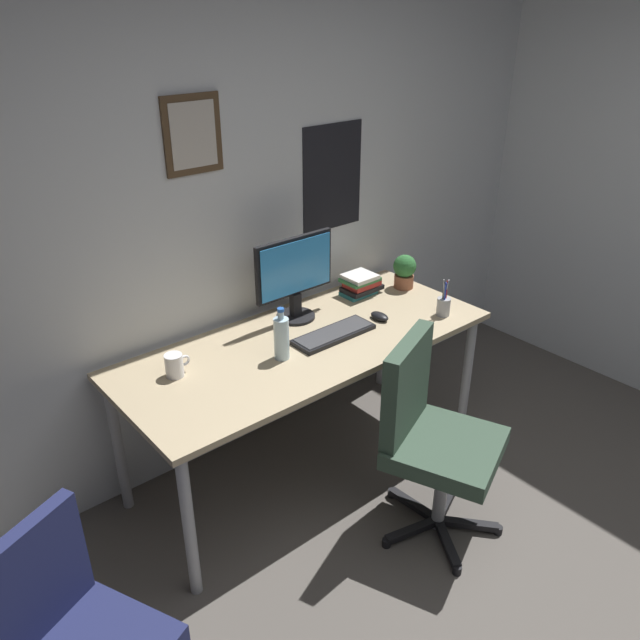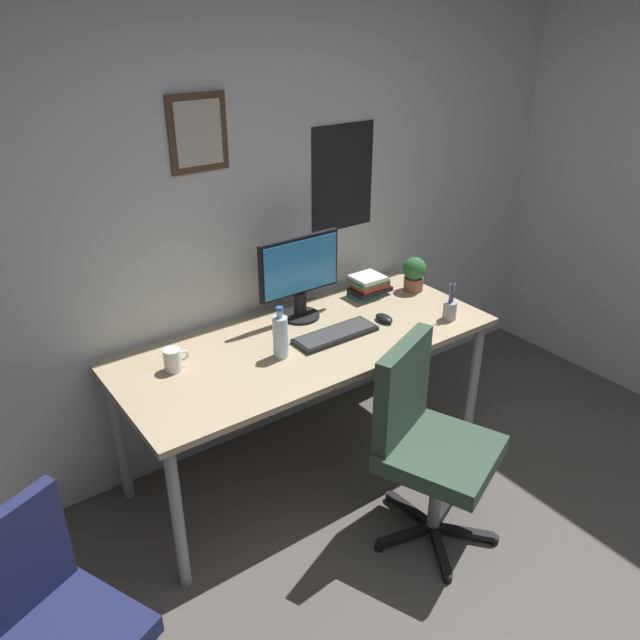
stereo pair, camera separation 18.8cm
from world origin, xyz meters
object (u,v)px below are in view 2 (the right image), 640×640
at_px(coffee_mug_near, 173,360).
at_px(keyboard, 336,334).
at_px(book_stack_left, 369,285).
at_px(monitor, 299,274).
at_px(office_chair, 425,435).
at_px(side_chair, 47,622).
at_px(potted_plant, 414,273).
at_px(water_bottle, 280,336).
at_px(pen_cup, 450,310).
at_px(computer_mouse, 384,318).

bearing_deg(coffee_mug_near, keyboard, -12.75).
bearing_deg(book_stack_left, monitor, 179.44).
height_order(office_chair, book_stack_left, office_chair).
bearing_deg(side_chair, potted_plant, 18.83).
xyz_separation_m(office_chair, side_chair, (-1.59, 0.03, -0.03)).
height_order(monitor, coffee_mug_near, monitor).
distance_m(water_bottle, book_stack_left, 0.81).
distance_m(water_bottle, coffee_mug_near, 0.49).
xyz_separation_m(monitor, water_bottle, (-0.30, -0.29, -0.13)).
relative_size(water_bottle, coffee_mug_near, 2.15).
height_order(office_chair, side_chair, office_chair).
height_order(side_chair, coffee_mug_near, side_chair).
bearing_deg(office_chair, pen_cup, 37.13).
bearing_deg(office_chair, water_bottle, 119.38).
height_order(keyboard, pen_cup, pen_cup).
relative_size(side_chair, keyboard, 2.03).
height_order(computer_mouse, book_stack_left, book_stack_left).
xyz_separation_m(monitor, book_stack_left, (0.46, -0.00, -0.18)).
height_order(office_chair, computer_mouse, office_chair).
bearing_deg(office_chair, keyboard, 92.45).
distance_m(coffee_mug_near, book_stack_left, 1.21).
relative_size(coffee_mug_near, pen_cup, 0.59).
height_order(pen_cup, book_stack_left, pen_cup).
xyz_separation_m(keyboard, water_bottle, (-0.32, -0.00, 0.09)).
distance_m(monitor, water_bottle, 0.44).
bearing_deg(keyboard, potted_plant, 15.13).
relative_size(monitor, potted_plant, 2.36).
relative_size(potted_plant, book_stack_left, 0.87).
bearing_deg(coffee_mug_near, book_stack_left, 4.93).
height_order(coffee_mug_near, pen_cup, pen_cup).
bearing_deg(book_stack_left, coffee_mug_near, -175.07).
height_order(monitor, computer_mouse, monitor).
height_order(computer_mouse, pen_cup, pen_cup).
height_order(office_chair, pen_cup, pen_cup).
bearing_deg(coffee_mug_near, pen_cup, -15.00).
bearing_deg(water_bottle, coffee_mug_near, 158.47).
distance_m(side_chair, potted_plant, 2.41).
relative_size(coffee_mug_near, book_stack_left, 0.52).
bearing_deg(side_chair, water_bottle, 24.93).
height_order(side_chair, water_bottle, water_bottle).
relative_size(keyboard, potted_plant, 2.21).
xyz_separation_m(potted_plant, pen_cup, (-0.10, -0.38, -0.05)).
bearing_deg(book_stack_left, office_chair, -114.87).
bearing_deg(office_chair, coffee_mug_near, 135.14).
height_order(side_chair, book_stack_left, same).
xyz_separation_m(side_chair, potted_plant, (2.26, 0.77, 0.36)).
bearing_deg(pen_cup, keyboard, 162.13).
xyz_separation_m(side_chair, monitor, (1.55, 0.86, 0.49)).
xyz_separation_m(keyboard, book_stack_left, (0.44, 0.28, 0.05)).
bearing_deg(keyboard, pen_cup, -17.87).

